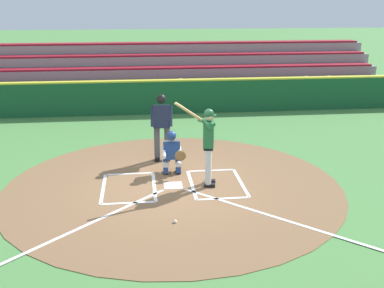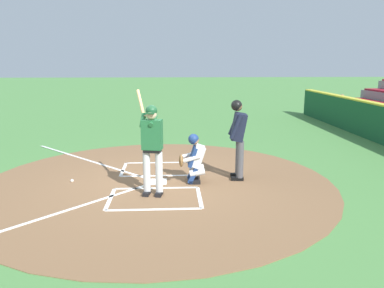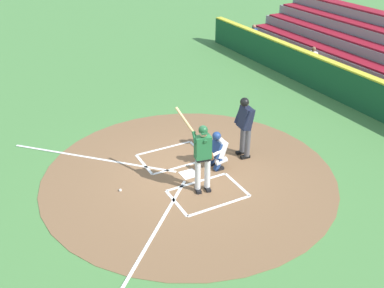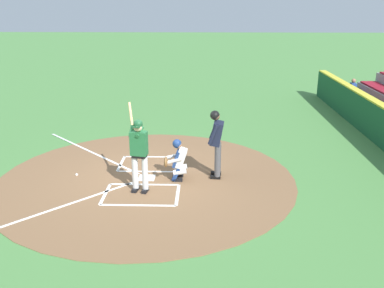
# 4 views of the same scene
# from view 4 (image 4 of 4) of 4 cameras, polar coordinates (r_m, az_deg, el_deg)

# --- Properties ---
(ground_plane) EXTENTS (120.00, 120.00, 0.00)m
(ground_plane) POSITION_cam_4_polar(r_m,az_deg,el_deg) (11.62, -6.09, -4.60)
(ground_plane) COLOR #4C8442
(dirt_circle) EXTENTS (8.00, 8.00, 0.01)m
(dirt_circle) POSITION_cam_4_polar(r_m,az_deg,el_deg) (11.62, -6.09, -4.57)
(dirt_circle) COLOR brown
(dirt_circle) RESTS_ON ground
(home_plate_and_chalk) EXTENTS (7.93, 4.91, 0.01)m
(home_plate_and_chalk) POSITION_cam_4_polar(r_m,az_deg,el_deg) (11.77, -10.35, -4.43)
(home_plate_and_chalk) COLOR white
(home_plate_and_chalk) RESTS_ON dirt_circle
(batter) EXTENTS (1.03, 0.58, 2.13)m
(batter) POSITION_cam_4_polar(r_m,az_deg,el_deg) (10.47, -7.16, -0.82)
(batter) COLOR silver
(batter) RESTS_ON ground
(catcher) EXTENTS (0.59, 0.61, 1.13)m
(catcher) POSITION_cam_4_polar(r_m,az_deg,el_deg) (11.28, -1.93, -2.01)
(catcher) COLOR black
(catcher) RESTS_ON ground
(plate_umpire) EXTENTS (0.60, 0.45, 1.86)m
(plate_umpire) POSITION_cam_4_polar(r_m,az_deg,el_deg) (11.29, 3.32, 0.61)
(plate_umpire) COLOR #4C4C51
(plate_umpire) RESTS_ON ground
(baseball) EXTENTS (0.07, 0.07, 0.07)m
(baseball) POSITION_cam_4_polar(r_m,az_deg,el_deg) (12.12, -15.24, -4.00)
(baseball) COLOR white
(baseball) RESTS_ON ground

